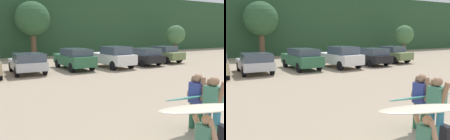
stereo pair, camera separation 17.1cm
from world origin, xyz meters
TOP-DOWN VIEW (x-y plane):
  - hillside_ridge at (0.00, 31.19)m, footprint 108.00×12.00m
  - tree_right at (0.09, 23.21)m, footprint 3.52×3.52m
  - tree_far_left at (18.12, 21.27)m, footprint 2.46×2.46m
  - parked_car_silver at (-2.48, 13.80)m, footprint 2.02×3.93m
  - parked_car_forest_green at (0.99, 14.08)m, footprint 1.89×4.37m
  - parked_car_white at (3.91, 13.34)m, footprint 2.20×4.12m
  - parked_car_black at (6.90, 13.69)m, footprint 2.27×4.36m
  - parked_car_olive_green at (9.77, 14.25)m, footprint 2.23×4.15m
  - person_adult at (-0.32, 1.31)m, footprint 0.31×0.70m
  - person_companion at (-0.46, 0.67)m, footprint 0.31×0.78m
  - surfboard_teal at (-0.38, 1.23)m, footprint 2.24×0.86m
  - surfboard_cream at (-2.15, -0.42)m, footprint 1.88×1.03m
  - backpack_dropped at (-0.42, 0.41)m, footprint 0.24×0.34m

SIDE VIEW (x-z plane):
  - backpack_dropped at x=-0.42m, z-range 0.00..0.45m
  - parked_car_black at x=6.90m, z-range 0.02..1.46m
  - parked_car_silver at x=-2.48m, z-range 0.05..1.46m
  - parked_car_olive_green at x=9.77m, z-range 0.03..1.51m
  - parked_car_forest_green at x=0.99m, z-range 0.06..1.62m
  - parked_car_white at x=3.91m, z-range 0.03..1.71m
  - person_adult at x=-0.32m, z-range 0.11..1.74m
  - person_companion at x=-0.46m, z-range 0.11..1.78m
  - surfboard_teal at x=-0.38m, z-range 0.86..1.13m
  - surfboard_cream at x=-2.15m, z-range 1.35..1.42m
  - tree_far_left at x=18.12m, z-range 0.57..4.21m
  - hillside_ridge at x=0.00m, z-range 0.00..7.58m
  - tree_right at x=0.09m, z-range 1.13..7.00m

